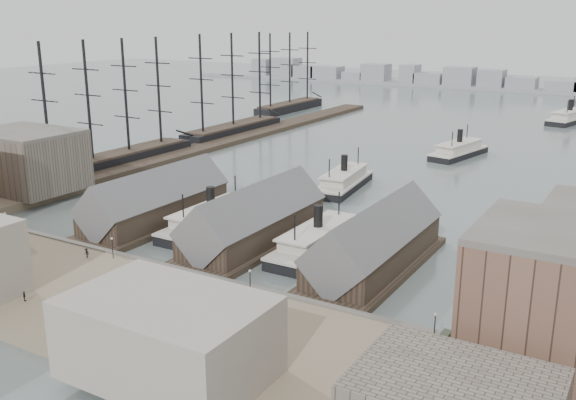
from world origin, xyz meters
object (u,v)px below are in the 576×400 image
Objects in this scene: ferry_docked_west at (211,219)px; horse_cart_right at (187,338)px; tram at (437,357)px; horse_cart_center at (105,290)px.

ferry_docked_west is 5.90× the size of horse_cart_right.
tram is at bearing -29.20° from ferry_docked_west.
horse_cart_right is (21.21, -5.72, 0.09)m from horse_cart_center.
horse_cart_center is at bearing 81.34° from horse_cart_right.
horse_cart_center is 21.96m from horse_cart_right.
horse_cart_right is at bearing -85.68° from horse_cart_center.
horse_cart_right is (29.99, -44.71, 0.49)m from ferry_docked_west.
horse_cart_right reaches higher than horse_cart_center.
horse_cart_right is at bearing -158.70° from tram.
tram is 32.61m from horse_cart_right.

